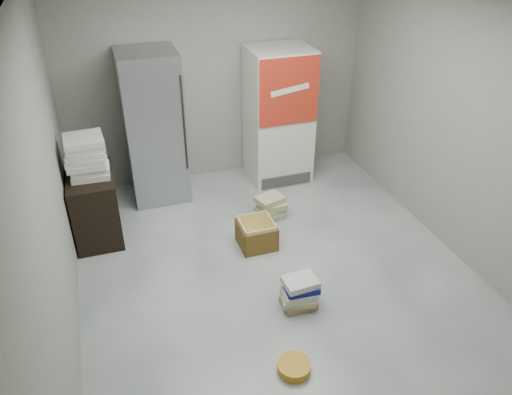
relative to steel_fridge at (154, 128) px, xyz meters
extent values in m
plane|color=beige|center=(0.90, -2.13, -0.95)|extent=(5.00, 5.00, 0.00)
cube|color=gray|center=(0.90, 0.37, 0.45)|extent=(4.00, 0.04, 2.80)
cube|color=gray|center=(0.90, -4.63, 0.45)|extent=(4.00, 0.04, 2.80)
cube|color=gray|center=(-1.10, -2.13, 0.45)|extent=(0.04, 5.00, 2.80)
cube|color=gray|center=(2.90, -2.13, 0.45)|extent=(0.04, 5.00, 2.80)
cube|color=#A6A8AE|center=(0.00, 0.00, 0.00)|extent=(0.70, 0.70, 1.90)
cylinder|color=#333333|center=(0.32, -0.36, 0.15)|extent=(0.02, 0.02, 1.19)
cube|color=silver|center=(1.65, 0.00, -0.05)|extent=(0.80, 0.70, 1.80)
cube|color=red|center=(1.65, -0.36, 0.40)|extent=(0.78, 0.02, 0.85)
cube|color=white|center=(1.65, -0.37, 0.43)|extent=(0.50, 0.01, 0.14)
cube|color=#3F3F3F|center=(1.65, -0.36, -0.85)|extent=(0.70, 0.02, 0.15)
cube|color=black|center=(-0.83, -0.73, -0.55)|extent=(0.50, 0.80, 0.80)
cube|color=silver|center=(-0.81, -0.73, -0.12)|extent=(0.42, 0.42, 0.06)
cube|color=silver|center=(-0.81, -0.72, -0.05)|extent=(0.41, 0.41, 0.06)
cube|color=silver|center=(-0.83, -0.74, 0.01)|extent=(0.41, 0.41, 0.06)
cube|color=silver|center=(-0.83, -0.73, 0.08)|extent=(0.42, 0.42, 0.06)
cube|color=silver|center=(-0.83, -0.73, 0.14)|extent=(0.40, 0.40, 0.06)
cube|color=silver|center=(-0.82, -0.73, 0.21)|extent=(0.42, 0.42, 0.06)
cube|color=silver|center=(-0.82, -0.74, 0.27)|extent=(0.42, 0.42, 0.06)
cube|color=olive|center=(0.93, -2.55, -0.92)|extent=(0.32, 0.25, 0.07)
cube|color=tan|center=(0.92, -2.55, -0.85)|extent=(0.36, 0.31, 0.06)
cube|color=beige|center=(0.93, -2.55, -0.79)|extent=(0.33, 0.27, 0.07)
cube|color=navy|center=(0.95, -2.54, -0.73)|extent=(0.34, 0.28, 0.06)
cube|color=beige|center=(0.94, -2.54, -0.66)|extent=(0.33, 0.27, 0.06)
cube|color=tan|center=(1.18, -0.99, -0.93)|extent=(0.35, 0.29, 0.05)
cube|color=beige|center=(1.19, -1.00, -0.88)|extent=(0.38, 0.33, 0.05)
cube|color=tan|center=(1.19, -1.01, -0.83)|extent=(0.37, 0.32, 0.04)
cube|color=tan|center=(1.21, -1.01, -0.77)|extent=(0.33, 0.27, 0.07)
cube|color=tan|center=(1.18, -0.99, -0.70)|extent=(0.38, 0.33, 0.07)
cube|color=yellow|center=(0.85, -1.49, -0.94)|extent=(0.38, 0.38, 0.01)
cube|color=brown|center=(0.85, -1.29, -0.81)|extent=(0.40, 0.01, 0.28)
cube|color=brown|center=(0.85, -1.68, -0.81)|extent=(0.40, 0.01, 0.28)
cube|color=brown|center=(0.66, -1.49, -0.81)|extent=(0.01, 0.40, 0.28)
cube|color=brown|center=(1.04, -1.49, -0.81)|extent=(0.01, 0.40, 0.28)
cube|color=yellow|center=(0.85, -1.31, -0.79)|extent=(0.36, 0.01, 0.32)
cube|color=yellow|center=(0.85, -1.66, -0.79)|extent=(0.36, 0.01, 0.32)
cube|color=yellow|center=(0.68, -1.49, -0.79)|extent=(0.01, 0.36, 0.32)
cube|color=yellow|center=(1.03, -1.49, -0.79)|extent=(0.01, 0.36, 0.32)
cylinder|color=#BE8116|center=(0.60, -3.25, -0.91)|extent=(0.31, 0.31, 0.08)
camera|label=1|loc=(-0.58, -5.85, 2.47)|focal=35.00mm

